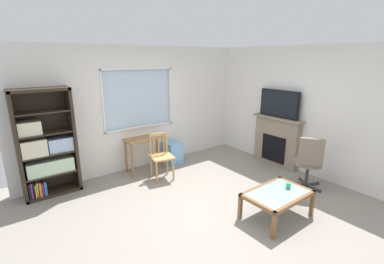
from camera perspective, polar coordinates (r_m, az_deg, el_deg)
The scene contains 12 objects.
ground at distance 4.48m, azimuth 3.67°, elevation -16.02°, with size 6.00×5.66×0.02m, color gray.
wall_back_with_window at distance 5.88m, azimuth -11.10°, elevation 4.68°, with size 5.00×0.15×2.57m.
wall_right at distance 5.93m, azimuth 23.06°, elevation 4.09°, with size 0.12×4.86×2.57m, color silver.
bookshelf at distance 5.22m, azimuth -28.57°, elevation -3.08°, with size 0.90×0.38×1.85m.
desk_under_window at distance 5.71m, azimuth -9.92°, elevation -2.55°, with size 0.84×0.40×0.73m.
wooden_chair at distance 5.36m, azimuth -6.52°, elevation -5.01°, with size 0.49×0.47×0.90m.
plastic_drawer_unit at distance 6.20m, azimuth -4.09°, elevation -4.29°, with size 0.35×0.40×0.48m, color #72ADDB.
fireplace at distance 6.25m, azimuth 17.39°, elevation -1.82°, with size 0.26×1.16×1.09m.
tv at distance 6.05m, azimuth 17.92°, elevation 5.69°, with size 0.06×0.93×0.58m.
office_chair at distance 5.29m, azimuth 23.50°, elevation -5.48°, with size 0.62×0.57×1.00m.
coffee_table at distance 4.31m, azimuth 17.58°, elevation -12.71°, with size 0.99×0.65×0.40m.
sippy_cup at distance 4.44m, azimuth 19.66°, elevation -10.58°, with size 0.07×0.07×0.09m, color #33B770.
Camera 1 is at (-2.52, -2.87, 2.33)m, focal length 25.28 mm.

